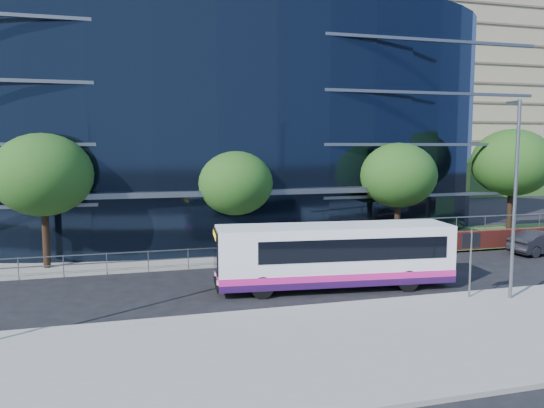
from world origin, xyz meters
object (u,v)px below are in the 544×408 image
object	(u,v)px
street_sign	(471,249)
tree_dist_e	(397,160)
parked_car	(542,242)
tree_far_a	(43,175)
city_bus	(336,255)
tree_far_c	(398,175)
tree_dist_f	(495,161)
tree_far_b	(235,183)
tree_far_d	(512,163)
streetlight_east	(515,193)

from	to	relation	value
street_sign	tree_dist_e	size ratio (longest dim) A/B	0.43
street_sign	parked_car	xyz separation A→B (m)	(9.93, 6.88, -1.46)
tree_far_a	street_sign	bearing A→B (deg)	-31.17
tree_far_a	city_bus	world-z (taller)	tree_far_a
tree_far_c	parked_car	bearing A→B (deg)	-26.54
street_sign	tree_far_a	world-z (taller)	tree_far_a
tree_dist_f	street_sign	bearing A→B (deg)	-129.16
city_bus	parked_car	bearing A→B (deg)	19.90
tree_far_b	tree_dist_e	distance (m)	40.74
street_sign	tree_far_b	bearing A→B (deg)	124.08
street_sign	tree_far_d	bearing A→B (deg)	45.22
tree_far_a	parked_car	world-z (taller)	tree_far_a
tree_dist_f	city_bus	distance (m)	56.92
tree_far_c	tree_dist_f	bearing A→B (deg)	45.00
tree_dist_f	tree_far_d	bearing A→B (deg)	-126.87
tree_far_a	city_bus	size ratio (longest dim) A/B	0.65
tree_far_d	streetlight_east	bearing A→B (deg)	-129.40
streetlight_east	city_bus	bearing A→B (deg)	147.77
tree_far_d	streetlight_east	distance (m)	15.77
tree_far_d	tree_far_a	bearing A→B (deg)	-178.03
street_sign	tree_far_d	xyz separation A→B (m)	(11.50, 11.59, 3.04)
tree_far_b	tree_far_d	bearing A→B (deg)	1.51
tree_far_b	streetlight_east	bearing A→B (deg)	-52.37
street_sign	city_bus	size ratio (longest dim) A/B	0.26
tree_far_d	parked_car	world-z (taller)	tree_far_d
tree_dist_e	streetlight_east	distance (m)	45.85
street_sign	tree_far_c	distance (m)	11.14
tree_far_b	tree_far_c	xyz separation A→B (m)	(10.00, -0.50, 0.33)
street_sign	tree_far_b	distance (m)	13.54
tree_far_b	parked_car	distance (m)	18.27
tree_far_c	streetlight_east	distance (m)	11.22
city_bus	parked_car	xyz separation A→B (m)	(14.49, 3.64, -0.81)
tree_far_a	streetlight_east	world-z (taller)	streetlight_east
tree_far_c	tree_dist_f	world-z (taller)	tree_far_c
street_sign	city_bus	bearing A→B (deg)	144.65
tree_far_c	streetlight_east	xyz separation A→B (m)	(-1.00, -11.17, -0.10)
tree_far_d	tree_dist_f	world-z (taller)	tree_far_d
streetlight_east	street_sign	bearing A→B (deg)	158.64
tree_far_c	tree_far_d	bearing A→B (deg)	6.34
tree_far_b	street_sign	bearing A→B (deg)	-55.92
tree_dist_f	tree_dist_e	bearing A→B (deg)	-172.87
tree_far_c	streetlight_east	size ratio (longest dim) A/B	0.81
streetlight_east	tree_far_d	bearing A→B (deg)	50.60
parked_car	street_sign	bearing A→B (deg)	117.10
tree_far_d	street_sign	bearing A→B (deg)	-134.78
tree_far_c	parked_car	world-z (taller)	tree_far_c
street_sign	tree_far_a	bearing A→B (deg)	148.83
streetlight_east	city_bus	distance (m)	7.74
tree_far_a	tree_far_b	world-z (taller)	tree_far_a
tree_far_a	tree_dist_f	distance (m)	62.44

